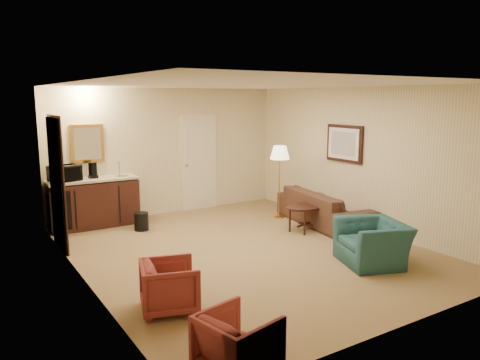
% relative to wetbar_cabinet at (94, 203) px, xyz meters
% --- Properties ---
extents(ground, '(6.00, 6.00, 0.00)m').
position_rel_wetbar_cabinet_xyz_m(ground, '(1.65, -2.72, -0.46)').
color(ground, '#9B7C4F').
rests_on(ground, ground).
extents(room_walls, '(5.02, 6.01, 2.61)m').
position_rel_wetbar_cabinet_xyz_m(room_walls, '(1.55, -1.95, 1.26)').
color(room_walls, beige).
rests_on(room_walls, ground).
extents(wetbar_cabinet, '(1.64, 0.58, 0.92)m').
position_rel_wetbar_cabinet_xyz_m(wetbar_cabinet, '(0.00, 0.00, 0.00)').
color(wetbar_cabinet, '#351710').
rests_on(wetbar_cabinet, ground).
extents(sofa, '(0.97, 2.29, 0.87)m').
position_rel_wetbar_cabinet_xyz_m(sofa, '(3.78, -2.20, -0.03)').
color(sofa, black).
rests_on(sofa, ground).
extents(teal_armchair, '(0.91, 1.12, 0.84)m').
position_rel_wetbar_cabinet_xyz_m(teal_armchair, '(2.89, -4.20, -0.04)').
color(teal_armchair, '#1E474B').
rests_on(teal_armchair, ground).
extents(rose_chair_near, '(0.74, 0.76, 0.64)m').
position_rel_wetbar_cabinet_xyz_m(rose_chair_near, '(-0.25, -4.05, -0.14)').
color(rose_chair_near, maroon).
rests_on(rose_chair_near, ground).
extents(rose_chair_far, '(0.68, 0.71, 0.62)m').
position_rel_wetbar_cabinet_xyz_m(rose_chair_far, '(-0.25, -5.52, -0.15)').
color(rose_chair_far, maroon).
rests_on(rose_chair_far, ground).
extents(coffee_table, '(0.93, 0.75, 0.46)m').
position_rel_wetbar_cabinet_xyz_m(coffee_table, '(3.19, -2.34, -0.23)').
color(coffee_table, black).
rests_on(coffee_table, ground).
extents(floor_lamp, '(0.51, 0.51, 1.47)m').
position_rel_wetbar_cabinet_xyz_m(floor_lamp, '(3.35, -1.32, 0.28)').
color(floor_lamp, '#BC8E3E').
rests_on(floor_lamp, ground).
extents(waste_bin, '(0.31, 0.31, 0.33)m').
position_rel_wetbar_cabinet_xyz_m(waste_bin, '(0.65, -0.72, -0.30)').
color(waste_bin, black).
rests_on(waste_bin, ground).
extents(microwave, '(0.58, 0.43, 0.35)m').
position_rel_wetbar_cabinet_xyz_m(microwave, '(-0.50, -0.03, 0.63)').
color(microwave, black).
rests_on(microwave, wetbar_cabinet).
extents(coffee_maker, '(0.18, 0.18, 0.30)m').
position_rel_wetbar_cabinet_xyz_m(coffee_maker, '(0.02, 0.03, 0.61)').
color(coffee_maker, black).
rests_on(coffee_maker, wetbar_cabinet).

